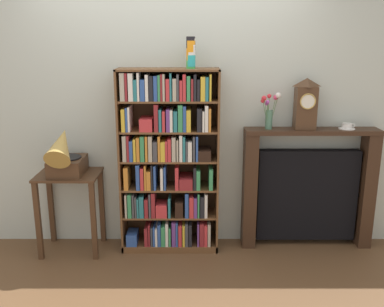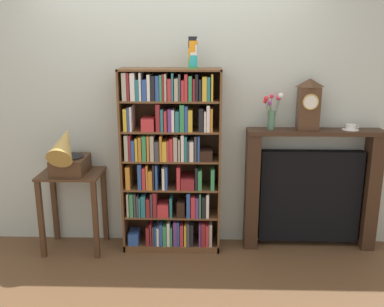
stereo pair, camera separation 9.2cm
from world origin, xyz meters
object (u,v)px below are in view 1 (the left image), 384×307
object	(u,v)px
teacup_with_saucer	(349,127)
gramophone	(66,155)
fireplace_mantel	(309,189)
side_table_left	(72,195)
cup_stack	(193,53)
mantel_clock	(308,104)
flower_vase	(272,111)
bookshelf	(170,164)

from	to	relation	value
teacup_with_saucer	gramophone	bearing A→B (deg)	-175.95
fireplace_mantel	teacup_with_saucer	world-z (taller)	teacup_with_saucer
side_table_left	fireplace_mantel	bearing A→B (deg)	3.22
cup_stack	fireplace_mantel	distance (m)	1.66
mantel_clock	flower_vase	bearing A→B (deg)	-179.59
cup_stack	gramophone	world-z (taller)	cup_stack
side_table_left	flower_vase	bearing A→B (deg)	3.18
mantel_clock	teacup_with_saucer	world-z (taller)	mantel_clock
flower_vase	fireplace_mantel	bearing A→B (deg)	3.41
bookshelf	gramophone	world-z (taller)	bookshelf
teacup_with_saucer	fireplace_mantel	bearing A→B (deg)	176.48
side_table_left	flower_vase	world-z (taller)	flower_vase
mantel_clock	side_table_left	bearing A→B (deg)	-177.23
cup_stack	side_table_left	xyz separation A→B (m)	(-1.10, -0.05, -1.26)
side_table_left	bookshelf	bearing A→B (deg)	3.45
bookshelf	side_table_left	size ratio (longest dim) A/B	2.24
gramophone	fireplace_mantel	size ratio (longest dim) A/B	0.43
cup_stack	flower_vase	world-z (taller)	cup_stack
gramophone	flower_vase	world-z (taller)	flower_vase
bookshelf	teacup_with_saucer	xyz separation A→B (m)	(1.61, 0.05, 0.33)
cup_stack	gramophone	xyz separation A→B (m)	(-1.10, -0.12, -0.86)
fireplace_mantel	flower_vase	world-z (taller)	flower_vase
bookshelf	teacup_with_saucer	bearing A→B (deg)	1.79
cup_stack	mantel_clock	size ratio (longest dim) A/B	0.58
cup_stack	flower_vase	xyz separation A→B (m)	(0.70, 0.05, -0.51)
fireplace_mantel	flower_vase	distance (m)	0.84
bookshelf	mantel_clock	world-z (taller)	bookshelf
cup_stack	side_table_left	bearing A→B (deg)	-177.39
bookshelf	flower_vase	size ratio (longest dim) A/B	5.10
mantel_clock	flower_vase	world-z (taller)	mantel_clock
bookshelf	fireplace_mantel	xyz separation A→B (m)	(1.30, 0.07, -0.27)
bookshelf	gramophone	distance (m)	0.91
side_table_left	fireplace_mantel	xyz separation A→B (m)	(2.19, 0.12, 0.01)
side_table_left	gramophone	xyz separation A→B (m)	(0.00, -0.07, 0.40)
side_table_left	cup_stack	bearing A→B (deg)	2.61
fireplace_mantel	teacup_with_saucer	size ratio (longest dim) A/B	8.31
mantel_clock	teacup_with_saucer	distance (m)	0.44
gramophone	bookshelf	bearing A→B (deg)	8.07
mantel_clock	teacup_with_saucer	xyz separation A→B (m)	(0.39, 0.00, -0.21)
teacup_with_saucer	side_table_left	bearing A→B (deg)	-177.61
fireplace_mantel	gramophone	bearing A→B (deg)	-174.89
bookshelf	gramophone	bearing A→B (deg)	-171.93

